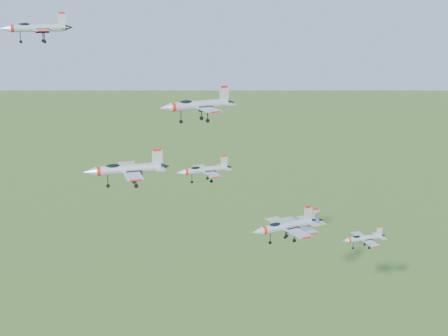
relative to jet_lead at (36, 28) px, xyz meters
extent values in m
cylinder|color=#AEB4BB|center=(0.36, 0.03, -0.03)|extent=(9.19, 2.16, 1.32)
cone|color=#AEB4BB|center=(-5.08, -0.48, -0.03)|extent=(1.94, 1.48, 1.32)
cone|color=black|center=(5.60, 0.53, -0.03)|extent=(1.52, 1.25, 1.12)
ellipsoid|color=black|center=(-1.86, -0.17, 0.46)|extent=(2.31, 1.15, 0.83)
cube|color=#AEB4BB|center=(0.83, -2.77, -0.28)|extent=(2.73, 4.65, 0.14)
cube|color=#AEB4BB|center=(0.30, 2.87, -0.28)|extent=(2.73, 4.65, 0.14)
cube|color=#AEB4BB|center=(4.49, 0.42, 1.34)|extent=(1.52, 0.26, 2.13)
cube|color=red|center=(4.49, 0.42, 2.45)|extent=(1.12, 0.25, 0.35)
cylinder|color=#AEB4BB|center=(24.06, -19.18, -11.50)|extent=(9.79, 3.02, 1.40)
cone|color=#AEB4BB|center=(18.33, -20.16, -11.50)|extent=(2.15, 1.71, 1.40)
cone|color=black|center=(29.58, -18.23, -11.50)|extent=(1.69, 1.43, 1.19)
ellipsoid|color=black|center=(21.73, -19.58, -10.97)|extent=(2.51, 1.39, 0.89)
cube|color=#AEB4BB|center=(24.79, -22.11, -11.77)|extent=(3.24, 5.09, 0.15)
cube|color=#AEB4BB|center=(23.76, -16.17, -11.77)|extent=(3.24, 5.09, 0.15)
cube|color=#AEB4BB|center=(28.41, -18.43, -10.05)|extent=(1.61, 0.40, 2.26)
cube|color=red|center=(28.41, -18.43, -8.86)|extent=(1.19, 0.35, 0.38)
cylinder|color=#AEB4BB|center=(11.02, -29.41, -18.34)|extent=(9.06, 1.39, 1.31)
cone|color=#AEB4BB|center=(5.60, -29.36, -18.34)|extent=(1.82, 1.32, 1.31)
cone|color=black|center=(16.25, -29.46, -18.34)|extent=(1.42, 1.12, 1.11)
ellipsoid|color=black|center=(8.81, -29.39, -17.85)|extent=(2.22, 0.96, 0.83)
cube|color=#AEB4BB|center=(11.20, -32.23, -18.60)|extent=(2.35, 4.44, 0.14)
cube|color=#AEB4BB|center=(11.25, -26.60, -18.60)|extent=(2.35, 4.44, 0.14)
cube|color=#AEB4BB|center=(15.14, -29.45, -16.99)|extent=(1.51, 0.13, 2.11)
cube|color=red|center=(15.14, -29.45, -15.88)|extent=(1.11, 0.15, 0.35)
cylinder|color=#AEB4BB|center=(27.24, -10.74, -24.73)|extent=(8.03, 2.07, 1.15)
cone|color=#AEB4BB|center=(22.51, -11.29, -24.73)|extent=(1.71, 1.33, 1.15)
cone|color=black|center=(31.80, -10.20, -24.73)|extent=(1.34, 1.11, 0.98)
ellipsoid|color=black|center=(25.31, -10.96, -24.30)|extent=(2.03, 1.05, 0.73)
cube|color=#AEB4BB|center=(27.71, -13.17, -24.95)|extent=(2.47, 4.09, 0.12)
cube|color=#AEB4BB|center=(27.13, -8.26, -24.95)|extent=(2.47, 4.09, 0.12)
cube|color=#AEB4BB|center=(30.84, -10.31, -23.54)|extent=(1.33, 0.26, 1.85)
cube|color=red|center=(30.84, -10.31, -22.57)|extent=(0.98, 0.24, 0.31)
cylinder|color=#AEB4BB|center=(35.59, -28.83, -29.78)|extent=(9.15, 3.16, 1.31)
cone|color=#AEB4BB|center=(30.26, -29.96, -29.78)|extent=(2.05, 1.66, 1.31)
cone|color=black|center=(40.72, -27.74, -29.78)|extent=(1.61, 1.38, 1.11)
ellipsoid|color=black|center=(33.42, -29.29, -29.29)|extent=(2.37, 1.38, 0.83)
cube|color=#AEB4BB|center=(36.37, -31.55, -30.04)|extent=(3.19, 4.82, 0.14)
cube|color=#AEB4BB|center=(35.20, -26.03, -30.04)|extent=(3.19, 4.82, 0.14)
cube|color=#AEB4BB|center=(39.63, -27.97, -28.42)|extent=(1.50, 0.43, 2.12)
cube|color=red|center=(39.63, -27.97, -27.31)|extent=(1.11, 0.37, 0.35)
cylinder|color=#AEB4BB|center=(40.96, -21.30, -32.78)|extent=(8.05, 2.52, 1.15)
cone|color=#AEB4BB|center=(36.25, -22.13, -32.78)|extent=(1.77, 1.41, 1.15)
cone|color=black|center=(45.49, -20.50, -32.78)|extent=(1.39, 1.18, 0.98)
ellipsoid|color=black|center=(39.04, -21.64, -32.35)|extent=(2.06, 1.15, 0.73)
cube|color=#AEB4BB|center=(41.57, -23.71, -33.01)|extent=(2.68, 4.19, 0.12)
cube|color=#AEB4BB|center=(40.70, -18.83, -33.01)|extent=(2.68, 4.19, 0.12)
cube|color=#AEB4BB|center=(44.54, -20.67, -31.59)|extent=(1.33, 0.34, 1.86)
cube|color=red|center=(44.54, -20.67, -30.61)|extent=(0.98, 0.29, 0.31)
cylinder|color=#AEB4BB|center=(63.98, -4.15, -44.58)|extent=(7.93, 1.35, 1.14)
cone|color=#AEB4BB|center=(59.24, -4.28, -44.58)|extent=(1.61, 1.18, 1.14)
cone|color=black|center=(68.54, -4.03, -44.58)|extent=(1.25, 1.00, 0.97)
ellipsoid|color=black|center=(62.04, -4.20, -44.15)|extent=(1.95, 0.87, 0.72)
cube|color=#AEB4BB|center=(64.22, -6.60, -44.80)|extent=(2.12, 3.92, 0.12)
cube|color=#AEB4BB|center=(64.08, -1.69, -44.80)|extent=(2.12, 3.92, 0.12)
cube|color=#AEB4BB|center=(67.57, -4.05, -43.39)|extent=(1.32, 0.14, 1.84)
cube|color=red|center=(67.57, -4.05, -42.43)|extent=(0.97, 0.15, 0.31)
camera|label=1|loc=(-0.36, -114.63, 5.16)|focal=50.00mm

